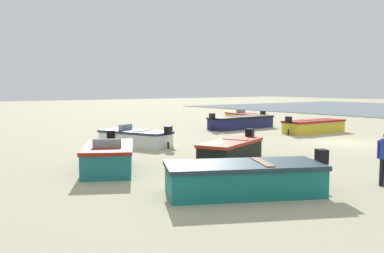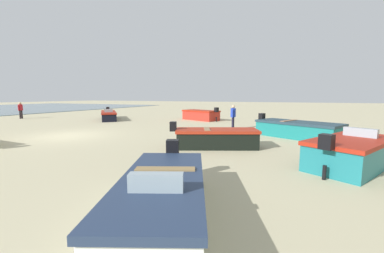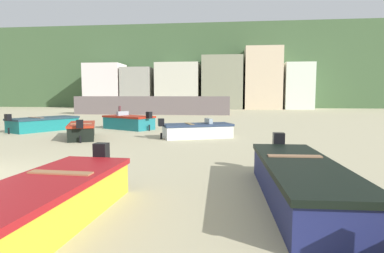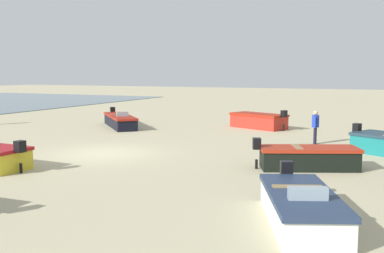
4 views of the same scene
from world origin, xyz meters
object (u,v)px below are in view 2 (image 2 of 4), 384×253
(beach_walker_foreground, at_px, (233,115))
(boat_black_0, at_px, (109,115))
(boat_white_1, at_px, (162,196))
(beach_walker_distant, at_px, (20,109))
(boat_teal_8, at_px, (297,129))
(boat_red_6, at_px, (201,115))
(boat_black_7, at_px, (216,138))
(boat_teal_2, at_px, (352,152))

(beach_walker_foreground, bearing_deg, boat_black_0, 76.83)
(boat_white_1, bearing_deg, beach_walker_distant, -48.79)
(boat_white_1, xyz_separation_m, boat_teal_8, (-10.19, 2.35, 0.04))
(boat_white_1, relative_size, beach_walker_foreground, 2.47)
(boat_black_0, height_order, boat_teal_8, boat_teal_8)
(boat_black_0, bearing_deg, beach_walker_foreground, 127.46)
(beach_walker_foreground, bearing_deg, boat_red_6, 36.29)
(boat_black_7, relative_size, beach_walker_distant, 2.32)
(boat_black_7, bearing_deg, boat_white_1, -14.39)
(boat_teal_8, relative_size, beach_walker_distant, 2.80)
(boat_white_1, xyz_separation_m, boat_red_6, (-16.93, -5.74, 0.07))
(boat_red_6, bearing_deg, boat_white_1, -138.46)
(boat_red_6, height_order, boat_teal_8, boat_red_6)
(boat_black_0, distance_m, boat_teal_8, 16.74)
(boat_white_1, distance_m, boat_teal_2, 6.32)
(boat_black_0, height_order, boat_black_7, boat_black_7)
(boat_red_6, distance_m, boat_teal_8, 10.53)
(boat_teal_2, bearing_deg, boat_teal_8, 135.20)
(boat_black_0, xyz_separation_m, boat_red_6, (-2.94, 8.21, 0.07))
(boat_black_7, bearing_deg, beach_walker_distant, -126.19)
(boat_white_1, distance_m, boat_black_7, 6.15)
(boat_teal_8, xyz_separation_m, beach_walker_foreground, (-1.82, -3.91, 0.52))
(boat_white_1, relative_size, boat_teal_2, 1.04)
(boat_red_6, relative_size, beach_walker_distant, 2.37)
(boat_teal_8, bearing_deg, boat_red_6, -102.35)
(boat_teal_2, bearing_deg, beach_walker_foreground, 156.74)
(boat_teal_2, bearing_deg, boat_black_7, -163.88)
(beach_walker_distant, bearing_deg, boat_black_7, 62.28)
(boat_white_1, xyz_separation_m, beach_walker_distant, (-11.29, -22.45, 0.56))
(boat_white_1, bearing_deg, boat_teal_8, -125.09)
(boat_red_6, relative_size, boat_black_7, 1.02)
(boat_teal_8, bearing_deg, boat_black_0, -75.71)
(boat_red_6, height_order, boat_black_7, boat_red_6)
(boat_teal_8, relative_size, beach_walker_foreground, 2.80)
(boat_teal_8, height_order, beach_walker_foreground, beach_walker_foreground)
(boat_black_7, height_order, beach_walker_foreground, beach_walker_foreground)
(beach_walker_foreground, bearing_deg, boat_teal_2, -146.30)
(boat_teal_2, distance_m, boat_red_6, 15.31)
(boat_black_7, relative_size, boat_teal_8, 0.83)
(beach_walker_foreground, relative_size, beach_walker_distant, 1.00)
(boat_black_0, distance_m, boat_red_6, 8.72)
(boat_teal_2, relative_size, beach_walker_foreground, 2.37)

